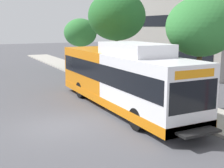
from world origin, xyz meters
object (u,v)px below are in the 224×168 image
Objects in this scene: transit_bus at (121,78)px; street_tree_mid_block at (117,16)px; street_tree_near_stop at (201,27)px; street_tree_far_block at (80,33)px.

street_tree_mid_block reaches higher than transit_bus.
street_tree_far_block is at bearing 90.61° from street_tree_near_stop.
street_tree_near_stop is 0.83× the size of street_tree_mid_block.
transit_bus is 1.72× the size of street_tree_mid_block.
street_tree_far_block reaches higher than transit_bus.
street_tree_far_block is at bearing 91.70° from street_tree_mid_block.
street_tree_mid_block is at bearing -88.30° from street_tree_far_block.
street_tree_near_stop is 1.15× the size of street_tree_far_block.
street_tree_mid_block reaches higher than street_tree_near_stop.
street_tree_near_stop is 9.68m from street_tree_mid_block.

